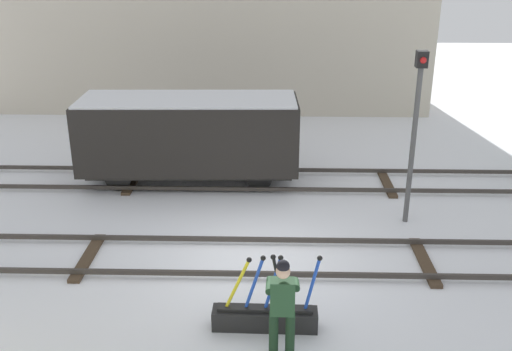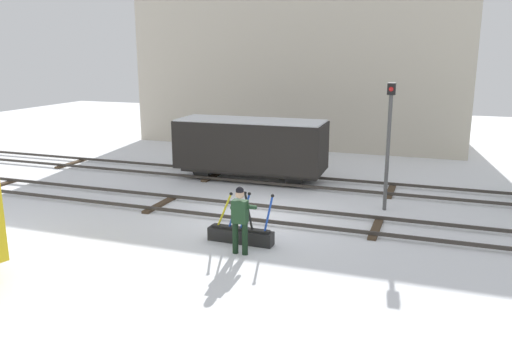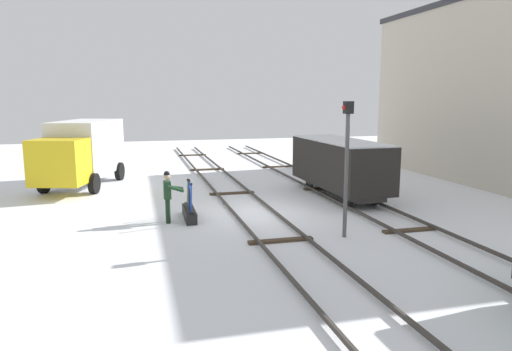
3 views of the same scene
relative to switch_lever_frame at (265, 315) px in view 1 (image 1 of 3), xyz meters
name	(u,v)px [view 1 (image 1 of 3)]	position (x,y,z in m)	size (l,w,h in m)	color
ground_plane	(255,261)	(-0.24, 2.27, -0.25)	(60.00, 60.00, 0.00)	white
track_main_line	(255,257)	(-0.24, 2.27, -0.15)	(44.00, 1.94, 0.18)	#38332D
track_siding_near	(259,180)	(-0.24, 6.58, -0.15)	(44.00, 1.94, 0.18)	#38332D
switch_lever_frame	(265,315)	(0.00, 0.00, 0.00)	(1.84, 0.39, 1.43)	black
rail_worker	(282,303)	(0.27, -0.72, 0.73)	(0.54, 0.68, 1.75)	black
signal_post	(415,122)	(3.30, 4.27, 2.21)	(0.24, 0.32, 4.05)	#4C4C4C
freight_car_near_switch	(189,135)	(-2.14, 6.58, 1.13)	(5.87, 2.19, 2.41)	#2D2B28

